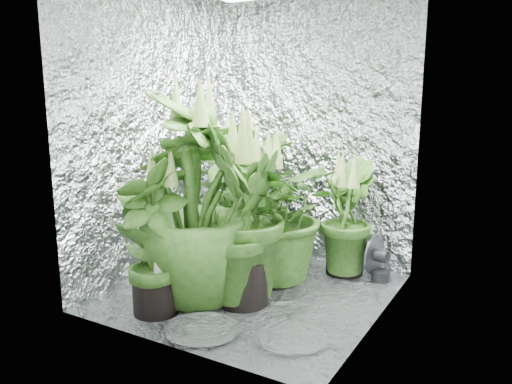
{
  "coord_description": "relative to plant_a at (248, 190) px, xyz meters",
  "views": [
    {
      "loc": [
        1.51,
        -2.57,
        1.25
      ],
      "look_at": [
        0.03,
        0.0,
        0.65
      ],
      "focal_mm": 35.0,
      "sensor_mm": 36.0,
      "label": 1
    }
  ],
  "objects": [
    {
      "name": "ground",
      "position": [
        0.35,
        -0.54,
        -0.53
      ],
      "size": [
        1.6,
        1.6,
        0.0
      ],
      "primitive_type": "plane",
      "color": "silver",
      "rests_on": "ground"
    },
    {
      "name": "walls",
      "position": [
        0.35,
        -0.54,
        0.47
      ],
      "size": [
        1.62,
        1.62,
        2.0
      ],
      "color": "silver",
      "rests_on": "ground"
    },
    {
      "name": "plant_a",
      "position": [
        0.0,
        0.0,
        0.0
      ],
      "size": [
        1.16,
        1.16,
        1.13
      ],
      "rotation": [
        0.0,
        0.0,
        5.96
      ],
      "color": "black",
      "rests_on": "ground"
    },
    {
      "name": "plant_b",
      "position": [
        0.08,
        -0.31,
        -0.05
      ],
      "size": [
        0.72,
        0.72,
        1.06
      ],
      "rotation": [
        0.0,
        0.0,
        0.73
      ],
      "color": "black",
      "rests_on": "ground"
    },
    {
      "name": "plant_c",
      "position": [
        0.74,
        0.07,
        -0.14
      ],
      "size": [
        0.56,
        0.56,
        0.87
      ],
      "rotation": [
        0.0,
        0.0,
        1.95
      ],
      "color": "black",
      "rests_on": "ground"
    },
    {
      "name": "plant_d",
      "position": [
        0.13,
        -0.83,
        0.09
      ],
      "size": [
        0.92,
        0.92,
        1.33
      ],
      "rotation": [
        0.0,
        0.0,
        2.04
      ],
      "color": "black",
      "rests_on": "ground"
    },
    {
      "name": "plant_e",
      "position": [
        0.39,
        -0.35,
        -0.05
      ],
      "size": [
        1.09,
        1.09,
        1.02
      ],
      "rotation": [
        0.0,
        0.0,
        3.53
      ],
      "color": "black",
      "rests_on": "ground"
    },
    {
      "name": "plant_f",
      "position": [
        0.03,
        -1.07,
        -0.09
      ],
      "size": [
        0.57,
        0.57,
        0.98
      ],
      "rotation": [
        0.0,
        0.0,
        4.46
      ],
      "color": "black",
      "rests_on": "ground"
    },
    {
      "name": "plant_g",
      "position": [
        0.39,
        -0.7,
        0.0
      ],
      "size": [
        0.69,
        0.69,
        1.16
      ],
      "rotation": [
        0.0,
        0.0,
        4.94
      ],
      "color": "black",
      "rests_on": "ground"
    },
    {
      "name": "circulation_fan",
      "position": [
        0.98,
        0.07,
        -0.4
      ],
      "size": [
        0.14,
        0.27,
        0.31
      ],
      "rotation": [
        0.0,
        0.0,
        -0.19
      ],
      "color": "black",
      "rests_on": "ground"
    },
    {
      "name": "plant_label",
      "position": [
        0.08,
        -1.09,
        -0.23
      ],
      "size": [
        0.06,
        0.04,
        0.09
      ],
      "primitive_type": "cube",
      "rotation": [
        -0.21,
        0.0,
        0.4
      ],
      "color": "white",
      "rests_on": "plant_f"
    }
  ]
}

